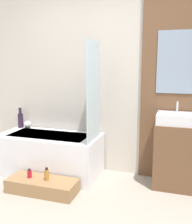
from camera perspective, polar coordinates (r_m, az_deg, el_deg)
wall_tiled_back at (r=3.65m, az=3.43°, el=6.74°), size 4.20×0.06×2.60m
wall_wood_accent at (r=3.49m, az=17.57°, el=6.38°), size 0.94×0.04×2.60m
bathtub at (r=3.78m, az=-10.04°, el=-9.00°), size 1.41×0.67×0.57m
glass_shower_screen at (r=3.26m, az=-0.54°, el=4.39°), size 0.01×0.50×1.25m
wooden_step_bench at (r=3.36m, az=-11.59°, el=-15.43°), size 0.86×0.34×0.16m
vanity_cabinet at (r=3.45m, az=16.70°, el=-9.08°), size 0.49×0.40×0.82m
sink at (r=3.32m, az=17.13°, el=-1.40°), size 0.47×0.37×0.26m
vase_tall_dark at (r=4.19m, az=-16.10°, el=-1.57°), size 0.08×0.08×0.31m
vase_round_light at (r=4.12m, az=-14.67°, el=-2.67°), size 0.12×0.12×0.12m
bottle_soap_primary at (r=3.38m, az=-14.27°, el=-12.87°), size 0.05×0.05×0.11m
bottle_soap_secondary at (r=3.26m, az=-10.68°, el=-13.24°), size 0.06×0.06×0.16m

